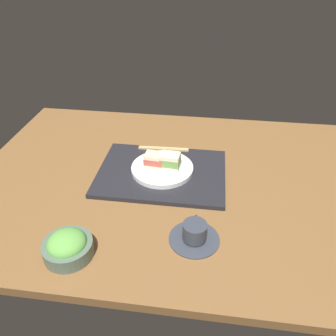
{
  "coord_description": "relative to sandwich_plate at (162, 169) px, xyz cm",
  "views": [
    {
      "loc": [
        -12.12,
        93.71,
        70.01
      ],
      "look_at": [
        0.41,
        1.05,
        5.0
      ],
      "focal_mm": 35.5,
      "sensor_mm": 36.0,
      "label": 1
    }
  ],
  "objects": [
    {
      "name": "coffee_cup",
      "position": [
        -13.57,
        29.94,
        -0.14
      ],
      "size": [
        14.41,
        14.41,
        5.86
      ],
      "color": "#333842",
      "rests_on": "ground_plane"
    },
    {
      "name": "chopsticks_pair",
      "position": [
        1.64,
        -14.24,
        -0.48
      ],
      "size": [
        19.69,
        2.22,
        0.7
      ],
      "color": "tan",
      "rests_on": "serving_tray"
    },
    {
      "name": "sandwich_plate",
      "position": [
        0.0,
        0.0,
        0.0
      ],
      "size": [
        22.02,
        22.02,
        1.67
      ],
      "primitive_type": "cylinder",
      "color": "silver",
      "rests_on": "serving_tray"
    },
    {
      "name": "ground_plane",
      "position": [
        -2.89,
        2.04,
        -3.92
      ],
      "size": [
        140.0,
        100.0,
        3.0
      ],
      "primitive_type": "cube",
      "color": "brown"
    },
    {
      "name": "sandwich_near",
      "position": [
        -2.8,
        0.23,
        3.6
      ],
      "size": [
        7.13,
        5.7,
        5.54
      ],
      "color": "beige",
      "rests_on": "sandwich_plate"
    },
    {
      "name": "serving_tray",
      "position": [
        0.16,
        0.42,
        -1.62
      ],
      "size": [
        44.93,
        33.15,
        1.58
      ],
      "primitive_type": "cube",
      "color": "black",
      "rests_on": "ground_plane"
    },
    {
      "name": "sandwich_far",
      "position": [
        2.8,
        -0.23,
        3.27
      ],
      "size": [
        7.1,
        5.63,
        4.86
      ],
      "color": "beige",
      "rests_on": "sandwich_plate"
    },
    {
      "name": "salad_bowl",
      "position": [
        19.3,
        39.78,
        0.69
      ],
      "size": [
        13.35,
        13.35,
        7.14
      ],
      "color": "#4C6051",
      "rests_on": "ground_plane"
    }
  ]
}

